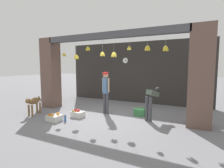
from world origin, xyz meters
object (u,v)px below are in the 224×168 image
at_px(dog, 34,102).
at_px(shopkeeper, 106,89).
at_px(fruit_crate_oranges, 54,118).
at_px(produce_box_green, 140,112).
at_px(wall_clock, 125,61).
at_px(water_bottle, 65,118).
at_px(worker_stooping, 152,99).
at_px(fruit_crate_apples, 78,114).

bearing_deg(dog, shopkeeper, 107.11).
distance_m(fruit_crate_oranges, produce_box_green, 3.14).
height_order(shopkeeper, wall_clock, wall_clock).
relative_size(fruit_crate_oranges, water_bottle, 1.97).
bearing_deg(dog, water_bottle, 73.48).
xyz_separation_m(dog, shopkeeper, (2.44, 1.39, 0.48)).
bearing_deg(shopkeeper, dog, 38.57).
height_order(shopkeeper, produce_box_green, shopkeeper).
bearing_deg(shopkeeper, worker_stooping, -169.59).
bearing_deg(produce_box_green, shopkeeper, -165.42).
relative_size(fruit_crate_apples, water_bottle, 1.89).
height_order(produce_box_green, water_bottle, produce_box_green).
bearing_deg(wall_clock, shopkeeper, -84.62).
bearing_deg(dog, fruit_crate_oranges, 67.36).
bearing_deg(water_bottle, shopkeeper, 63.24).
xyz_separation_m(produce_box_green, wall_clock, (-1.56, 2.29, 2.05)).
bearing_deg(fruit_crate_apples, shopkeeper, 50.97).
xyz_separation_m(worker_stooping, produce_box_green, (-0.53, 0.29, -0.61)).
height_order(dog, fruit_crate_apples, dog).
xyz_separation_m(worker_stooping, water_bottle, (-2.60, -1.56, -0.64)).
relative_size(worker_stooping, fruit_crate_oranges, 2.45).
bearing_deg(dog, worker_stooping, 96.04).
xyz_separation_m(dog, produce_box_green, (3.75, 1.73, -0.36)).
bearing_deg(fruit_crate_apples, produce_box_green, 31.14).
bearing_deg(fruit_crate_oranges, water_bottle, 16.74).
relative_size(shopkeeper, fruit_crate_apples, 3.78).
bearing_deg(fruit_crate_apples, dog, -163.53).
bearing_deg(dog, wall_clock, 138.78).
xyz_separation_m(shopkeeper, water_bottle, (-0.76, -1.51, -0.87)).
distance_m(dog, fruit_crate_apples, 1.84).
bearing_deg(produce_box_green, wall_clock, 124.21).
bearing_deg(fruit_crate_apples, fruit_crate_oranges, -119.95).
xyz_separation_m(worker_stooping, wall_clock, (-2.08, 2.58, 1.44)).
distance_m(fruit_crate_oranges, water_bottle, 0.40).
xyz_separation_m(dog, water_bottle, (1.68, -0.12, -0.39)).
bearing_deg(worker_stooping, shopkeeper, -165.18).
relative_size(shopkeeper, produce_box_green, 4.03).
relative_size(water_bottle, wall_clock, 0.75).
bearing_deg(worker_stooping, fruit_crate_apples, -146.66).
distance_m(worker_stooping, fruit_crate_apples, 2.79).
xyz_separation_m(shopkeeper, wall_clock, (-0.25, 2.63, 1.21)).
height_order(worker_stooping, fruit_crate_apples, worker_stooping).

